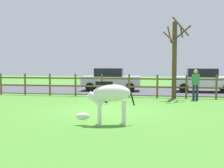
{
  "coord_description": "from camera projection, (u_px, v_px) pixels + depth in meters",
  "views": [
    {
      "loc": [
        2.49,
        -12.71,
        2.04
      ],
      "look_at": [
        0.12,
        0.62,
        1.07
      ],
      "focal_mm": 49.29,
      "sensor_mm": 36.0,
      "label": 1
    }
  ],
  "objects": [
    {
      "name": "parked_car_white",
      "position": [
        203.0,
        80.0,
        20.49
      ],
      "size": [
        4.01,
        1.9,
        1.56
      ],
      "color": "white",
      "rests_on": "parking_asphalt"
    },
    {
      "name": "ground_plane",
      "position": [
        107.0,
        110.0,
        13.06
      ],
      "size": [
        60.0,
        60.0,
        0.0
      ],
      "primitive_type": "plane",
      "color": "#47842D"
    },
    {
      "name": "paddock_fence",
      "position": [
        115.0,
        84.0,
        18.0
      ],
      "size": [
        21.2,
        0.11,
        1.33
      ],
      "color": "brown",
      "rests_on": "ground_plane"
    },
    {
      "name": "zebra",
      "position": [
        109.0,
        96.0,
        9.98
      ],
      "size": [
        1.89,
        0.82,
        1.41
      ],
      "color": "white",
      "rests_on": "ground_plane"
    },
    {
      "name": "parked_car_silver",
      "position": [
        111.0,
        79.0,
        21.29
      ],
      "size": [
        4.11,
        2.11,
        1.56
      ],
      "color": "#B7BABF",
      "rests_on": "parking_asphalt"
    },
    {
      "name": "crow_on_grass",
      "position": [
        107.0,
        101.0,
        14.89
      ],
      "size": [
        0.21,
        0.1,
        0.2
      ],
      "color": "black",
      "rests_on": "ground_plane"
    },
    {
      "name": "bare_tree",
      "position": [
        175.0,
        56.0,
        17.02
      ],
      "size": [
        1.56,
        1.7,
        4.44
      ],
      "color": "#513A23",
      "rests_on": "ground_plane"
    },
    {
      "name": "visitor_near_fence",
      "position": [
        195.0,
        83.0,
        16.39
      ],
      "size": [
        0.39,
        0.27,
        1.64
      ],
      "color": "#232847",
      "rests_on": "ground_plane"
    },
    {
      "name": "parking_asphalt",
      "position": [
        131.0,
        90.0,
        22.2
      ],
      "size": [
        28.0,
        7.4,
        0.05
      ],
      "primitive_type": "cube",
      "color": "#47474C",
      "rests_on": "ground_plane"
    }
  ]
}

